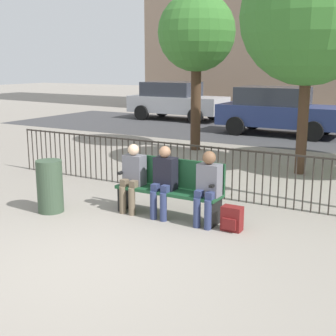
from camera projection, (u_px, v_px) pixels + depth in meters
The scene contains 13 objects.
ground_plane at pixel (83, 264), 5.75m from camera, with size 80.00×80.00×0.00m, color gray.
park_bench at pixel (170, 186), 7.48m from camera, with size 1.77×0.45×0.92m.
seated_person_0 at pixel (133, 174), 7.65m from camera, with size 0.34×0.39×1.13m.
seated_person_1 at pixel (164, 178), 7.36m from camera, with size 0.34×0.39×1.15m.
seated_person_2 at pixel (208, 184), 6.99m from camera, with size 0.34×0.39×1.14m.
backpack at pixel (232, 219), 6.85m from camera, with size 0.30×0.22×0.37m.
fence_railing at pixel (204, 167), 8.55m from camera, with size 9.01×0.03×0.95m.
tree_2 at pixel (197, 34), 12.65m from camera, with size 2.12×2.12×4.29m.
tree_3 at pixel (309, 16), 9.71m from camera, with size 2.92×2.92×4.84m.
street_surface at pixel (313, 136), 15.89m from camera, with size 24.00×6.00×0.01m.
parked_car_1 at pixel (176, 100), 20.22m from camera, with size 4.20×1.94×1.62m.
parked_car_2 at pixel (279, 110), 15.95m from camera, with size 4.20×1.94×1.62m.
trash_bin at pixel (50, 186), 7.68m from camera, with size 0.42×0.42×0.87m.
Camera 1 is at (3.58, -4.11, 2.41)m, focal length 50.00 mm.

